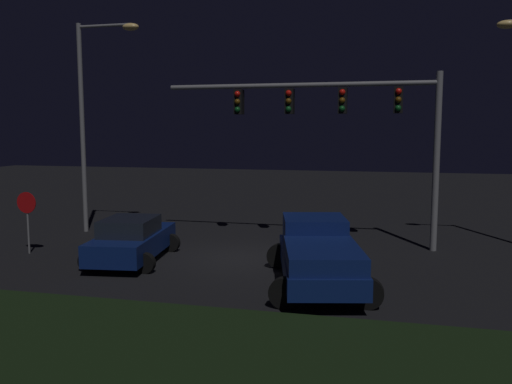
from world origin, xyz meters
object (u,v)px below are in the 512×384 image
traffic_signal_gantry (343,113)px  stop_sign (27,211)px  pickup_truck (318,250)px  car_sedan (132,240)px  street_lamp_left (93,103)px

traffic_signal_gantry → stop_sign: traffic_signal_gantry is taller
pickup_truck → stop_sign: stop_sign is taller
stop_sign → car_sedan: bearing=-2.0°
pickup_truck → street_lamp_left: 12.61m
pickup_truck → car_sedan: 6.56m
traffic_signal_gantry → street_lamp_left: 10.58m
pickup_truck → stop_sign: size_ratio=2.56×
car_sedan → street_lamp_left: 7.59m
pickup_truck → stop_sign: (-10.56, 1.40, 0.56)m
pickup_truck → car_sedan: bearing=66.0°
stop_sign → pickup_truck: bearing=-7.6°
car_sedan → street_lamp_left: size_ratio=0.52×
traffic_signal_gantry → car_sedan: bearing=-148.9°
pickup_truck → traffic_signal_gantry: size_ratio=0.55×
pickup_truck → car_sedan: pickup_truck is taller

